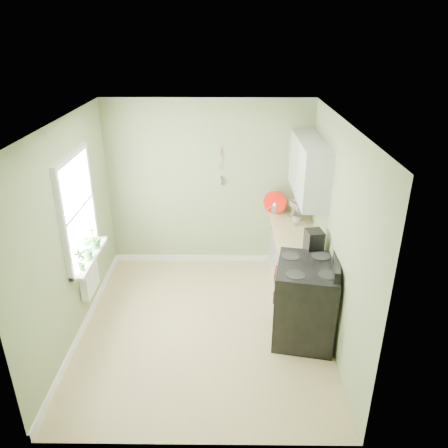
{
  "coord_description": "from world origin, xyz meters",
  "views": [
    {
      "loc": [
        0.31,
        -4.72,
        3.65
      ],
      "look_at": [
        0.25,
        0.55,
        1.25
      ],
      "focal_mm": 35.0,
      "sensor_mm": 36.0,
      "label": 1
    }
  ],
  "objects_px": {
    "stand_mixer": "(297,213)",
    "coffee_maker": "(313,244)",
    "stove": "(306,301)",
    "kettle": "(275,208)"
  },
  "relations": [
    {
      "from": "stove",
      "to": "stand_mixer",
      "type": "relative_size",
      "value": 3.29
    },
    {
      "from": "stove",
      "to": "stand_mixer",
      "type": "distance_m",
      "value": 1.64
    },
    {
      "from": "stove",
      "to": "kettle",
      "type": "height_order",
      "value": "stove"
    },
    {
      "from": "stand_mixer",
      "to": "coffee_maker",
      "type": "height_order",
      "value": "coffee_maker"
    },
    {
      "from": "stand_mixer",
      "to": "coffee_maker",
      "type": "xyz_separation_m",
      "value": [
        0.06,
        -1.08,
        0.02
      ]
    },
    {
      "from": "kettle",
      "to": "stove",
      "type": "bearing_deg",
      "value": -83.08
    },
    {
      "from": "kettle",
      "to": "coffee_maker",
      "type": "bearing_deg",
      "value": -75.72
    },
    {
      "from": "stove",
      "to": "stand_mixer",
      "type": "height_order",
      "value": "stand_mixer"
    },
    {
      "from": "coffee_maker",
      "to": "stand_mixer",
      "type": "bearing_deg",
      "value": 93.23
    },
    {
      "from": "stand_mixer",
      "to": "kettle",
      "type": "xyz_separation_m",
      "value": [
        -0.3,
        0.34,
        -0.06
      ]
    }
  ]
}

